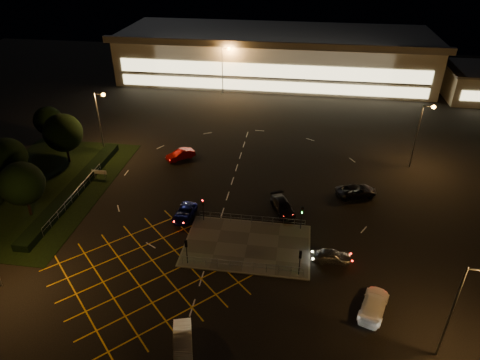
# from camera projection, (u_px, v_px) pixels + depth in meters

# --- Properties ---
(ground) EXTENTS (180.00, 180.00, 0.00)m
(ground) POSITION_uv_depth(u_px,v_px,m) (233.00, 233.00, 51.10)
(ground) COLOR black
(ground) RESTS_ON ground
(pedestrian_island) EXTENTS (14.00, 9.00, 0.12)m
(pedestrian_island) POSITION_uv_depth(u_px,v_px,m) (247.00, 245.00, 49.12)
(pedestrian_island) COLOR #4C4944
(pedestrian_island) RESTS_ON ground
(grass_verge) EXTENTS (18.00, 30.00, 0.08)m
(grass_verge) POSITION_uv_depth(u_px,v_px,m) (42.00, 189.00, 59.69)
(grass_verge) COLOR black
(grass_verge) RESTS_ON ground
(hedge) EXTENTS (2.00, 26.00, 1.00)m
(hedge) POSITION_uv_depth(u_px,v_px,m) (75.00, 189.00, 58.83)
(hedge) COLOR black
(hedge) RESTS_ON ground
(supermarket) EXTENTS (72.00, 26.50, 10.50)m
(supermarket) POSITION_uv_depth(u_px,v_px,m) (275.00, 55.00, 100.96)
(supermarket) COLOR beige
(supermarket) RESTS_ON ground
(streetlight_se) EXTENTS (1.78, 0.56, 10.03)m
(streetlight_se) POSITION_uv_depth(u_px,v_px,m) (462.00, 300.00, 33.28)
(streetlight_se) COLOR slate
(streetlight_se) RESTS_ON ground
(streetlight_nw) EXTENTS (1.78, 0.56, 10.03)m
(streetlight_nw) POSITION_uv_depth(u_px,v_px,m) (101.00, 114.00, 65.97)
(streetlight_nw) COLOR slate
(streetlight_nw) RESTS_ON ground
(streetlight_ne) EXTENTS (1.78, 0.56, 10.03)m
(streetlight_ne) POSITION_uv_depth(u_px,v_px,m) (422.00, 128.00, 61.64)
(streetlight_ne) COLOR slate
(streetlight_ne) RESTS_ON ground
(streetlight_far_left) EXTENTS (1.78, 0.56, 10.03)m
(streetlight_far_left) POSITION_uv_depth(u_px,v_px,m) (224.00, 64.00, 89.68)
(streetlight_far_left) COLOR slate
(streetlight_far_left) RESTS_ON ground
(streetlight_far_right) EXTENTS (1.78, 0.56, 10.03)m
(streetlight_far_right) POSITION_uv_depth(u_px,v_px,m) (421.00, 70.00, 86.35)
(streetlight_far_right) COLOR slate
(streetlight_far_right) RESTS_ON ground
(signal_sw) EXTENTS (0.28, 0.30, 3.15)m
(signal_sw) POSITION_uv_depth(u_px,v_px,m) (186.00, 247.00, 45.30)
(signal_sw) COLOR black
(signal_sw) RESTS_ON pedestrian_island
(signal_se) EXTENTS (0.28, 0.30, 3.15)m
(signal_se) POSITION_uv_depth(u_px,v_px,m) (300.00, 258.00, 43.79)
(signal_se) COLOR black
(signal_se) RESTS_ON pedestrian_island
(signal_nw) EXTENTS (0.28, 0.30, 3.15)m
(signal_nw) POSITION_uv_depth(u_px,v_px,m) (203.00, 205.00, 52.08)
(signal_nw) COLOR black
(signal_nw) RESTS_ON pedestrian_island
(signal_ne) EXTENTS (0.28, 0.30, 3.15)m
(signal_ne) POSITION_uv_depth(u_px,v_px,m) (302.00, 213.00, 50.57)
(signal_ne) COLOR black
(signal_ne) RESTS_ON pedestrian_island
(tree_b) EXTENTS (5.40, 5.40, 7.35)m
(tree_b) POSITION_uv_depth(u_px,v_px,m) (7.00, 157.00, 57.83)
(tree_b) COLOR black
(tree_b) RESTS_ON ground
(tree_c) EXTENTS (5.76, 5.76, 7.84)m
(tree_c) POSITION_uv_depth(u_px,v_px,m) (63.00, 133.00, 63.96)
(tree_c) COLOR black
(tree_c) RESTS_ON ground
(tree_d) EXTENTS (4.68, 4.68, 6.37)m
(tree_d) POSITION_uv_depth(u_px,v_px,m) (48.00, 121.00, 70.28)
(tree_d) COLOR black
(tree_d) RESTS_ON ground
(tree_e) EXTENTS (5.40, 5.40, 7.35)m
(tree_e) POSITION_uv_depth(u_px,v_px,m) (22.00, 184.00, 51.98)
(tree_e) COLOR black
(tree_e) RESTS_ON ground
(car_queue_white) EXTENTS (2.78, 4.82, 1.50)m
(car_queue_white) POSITION_uv_depth(u_px,v_px,m) (183.00, 341.00, 36.97)
(car_queue_white) COLOR silver
(car_queue_white) RESTS_ON ground
(car_left_blue) EXTENTS (2.53, 4.80, 1.29)m
(car_left_blue) POSITION_uv_depth(u_px,v_px,m) (185.00, 213.00, 53.62)
(car_left_blue) COLOR #0E1154
(car_left_blue) RESTS_ON ground
(car_far_dkgrey) EXTENTS (3.92, 5.56, 1.49)m
(car_far_dkgrey) POSITION_uv_depth(u_px,v_px,m) (283.00, 206.00, 54.68)
(car_far_dkgrey) COLOR black
(car_far_dkgrey) RESTS_ON ground
(car_right_silver) EXTENTS (4.25, 1.88, 1.42)m
(car_right_silver) POSITION_uv_depth(u_px,v_px,m) (332.00, 256.00, 46.54)
(car_right_silver) COLOR #9FA0A6
(car_right_silver) RESTS_ON ground
(car_circ_red) EXTENTS (4.47, 4.24, 1.51)m
(car_circ_red) POSITION_uv_depth(u_px,v_px,m) (180.00, 155.00, 66.97)
(car_circ_red) COLOR #950A0D
(car_circ_red) RESTS_ON ground
(car_east_grey) EXTENTS (6.02, 4.21, 1.53)m
(car_east_grey) POSITION_uv_depth(u_px,v_px,m) (356.00, 191.00, 57.81)
(car_east_grey) COLOR black
(car_east_grey) RESTS_ON ground
(car_approach_white) EXTENTS (3.85, 5.84, 1.57)m
(car_approach_white) POSITION_uv_depth(u_px,v_px,m) (374.00, 305.00, 40.47)
(car_approach_white) COLOR silver
(car_approach_white) RESTS_ON ground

